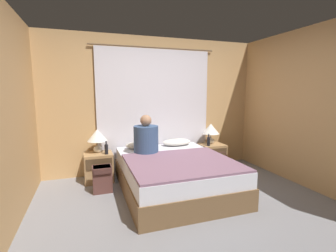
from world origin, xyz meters
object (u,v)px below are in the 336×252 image
object	(u,v)px
nightstand_left	(99,167)
beer_bottle_on_left_stand	(106,149)
pillow_left	(141,145)
pillow_right	(177,142)
handbag_on_floor	(222,166)
nightstand_right	(212,156)
lamp_right	(211,130)
bed	(174,174)
person_left_in_bed	(146,138)
lamp_left	(97,137)
beer_bottle_on_right_stand	(208,141)
backpack_on_floor	(102,177)

from	to	relation	value
nightstand_left	beer_bottle_on_left_stand	world-z (taller)	beer_bottle_on_left_stand
pillow_left	beer_bottle_on_left_stand	xyz separation A→B (m)	(-0.61, -0.12, -0.00)
pillow_right	handbag_on_floor	bearing A→B (deg)	-27.08
nightstand_left	nightstand_right	distance (m)	2.15
lamp_right	pillow_left	xyz separation A→B (m)	(-1.42, -0.05, -0.19)
bed	pillow_right	bearing A→B (deg)	66.73
nightstand_left	lamp_right	distance (m)	2.22
nightstand_left	pillow_left	xyz separation A→B (m)	(0.74, 0.02, 0.33)
person_left_in_bed	lamp_left	bearing A→B (deg)	149.49
pillow_left	beer_bottle_on_right_stand	xyz separation A→B (m)	(1.28, -0.12, 0.00)
beer_bottle_on_left_stand	backpack_on_floor	bearing A→B (deg)	-105.36
pillow_left	beer_bottle_on_right_stand	bearing A→B (deg)	-5.12
lamp_left	pillow_right	size ratio (longest dim) A/B	0.73
beer_bottle_on_left_stand	lamp_left	bearing A→B (deg)	128.18
person_left_in_bed	beer_bottle_on_right_stand	size ratio (longest dim) A/B	2.78
pillow_right	handbag_on_floor	distance (m)	0.94
nightstand_right	backpack_on_floor	xyz separation A→B (m)	(-2.13, -0.47, -0.02)
nightstand_right	pillow_left	world-z (taller)	pillow_left
pillow_right	lamp_right	bearing A→B (deg)	3.76
lamp_left	beer_bottle_on_right_stand	xyz separation A→B (m)	(2.02, -0.16, -0.18)
beer_bottle_on_right_stand	beer_bottle_on_left_stand	bearing A→B (deg)	180.00
person_left_in_bed	nightstand_right	bearing A→B (deg)	14.40
beer_bottle_on_left_stand	nightstand_right	bearing A→B (deg)	2.59
nightstand_left	nightstand_right	world-z (taller)	same
nightstand_right	lamp_right	distance (m)	0.52
nightstand_left	nightstand_right	xyz separation A→B (m)	(2.15, 0.00, 0.00)
nightstand_right	pillow_left	size ratio (longest dim) A/B	0.89
bed	nightstand_right	size ratio (longest dim) A/B	4.10
lamp_left	handbag_on_floor	xyz separation A→B (m)	(2.16, -0.43, -0.62)
nightstand_right	person_left_in_bed	distance (m)	1.55
beer_bottle_on_left_stand	person_left_in_bed	bearing A→B (deg)	-24.00
nightstand_right	lamp_right	bearing A→B (deg)	90.00
lamp_left	backpack_on_floor	bearing A→B (deg)	-87.43
bed	lamp_left	distance (m)	1.46
nightstand_left	backpack_on_floor	size ratio (longest dim) A/B	1.21
pillow_left	beer_bottle_on_right_stand	distance (m)	1.29
pillow_left	backpack_on_floor	xyz separation A→B (m)	(-0.71, -0.49, -0.35)
beer_bottle_on_left_stand	handbag_on_floor	bearing A→B (deg)	-7.45
bed	backpack_on_floor	size ratio (longest dim) A/B	4.97
pillow_left	lamp_left	bearing A→B (deg)	176.24
beer_bottle_on_left_stand	beer_bottle_on_right_stand	size ratio (longest dim) A/B	0.97
bed	pillow_right	size ratio (longest dim) A/B	3.63
person_left_in_bed	handbag_on_floor	world-z (taller)	person_left_in_bed
lamp_right	pillow_left	size ratio (longest dim) A/B	0.73
pillow_right	person_left_in_bed	distance (m)	0.80
pillow_right	handbag_on_floor	world-z (taller)	pillow_right
pillow_left	beer_bottle_on_left_stand	size ratio (longest dim) A/B	2.46
beer_bottle_on_left_stand	pillow_right	bearing A→B (deg)	5.11
nightstand_right	bed	bearing A→B (deg)	-144.54
beer_bottle_on_left_stand	pillow_left	bearing A→B (deg)	10.72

